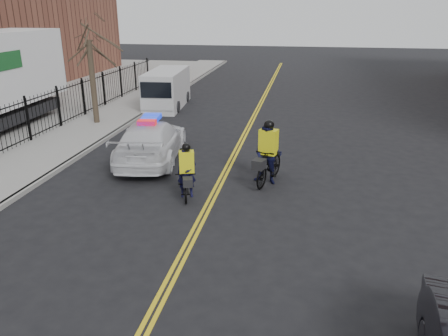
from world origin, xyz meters
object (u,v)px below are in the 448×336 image
cargo_van (166,90)px  cyclist_near (187,178)px  cyclist_far (268,159)px  police_cruiser (151,141)px

cargo_van → cyclist_near: size_ratio=2.81×
cargo_van → cyclist_far: (6.95, -10.88, -0.19)m
cyclist_near → cargo_van: bearing=93.1°
cyclist_far → cyclist_near: bearing=-129.7°
police_cruiser → cyclist_far: size_ratio=2.48×
police_cruiser → cyclist_far: 4.89m
cargo_van → cyclist_near: cargo_van is taller
cyclist_near → cyclist_far: (2.36, 1.59, 0.25)m
cargo_van → cyclist_far: size_ratio=2.35×
cyclist_near → cyclist_far: size_ratio=0.84×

